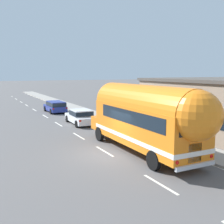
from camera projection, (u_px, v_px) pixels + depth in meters
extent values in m
plane|color=#565454|center=(110.00, 154.00, 16.20)|extent=(300.00, 300.00, 0.00)
cube|color=silver|center=(160.00, 184.00, 11.89)|extent=(0.14, 2.40, 0.01)
cube|color=silver|center=(104.00, 151.00, 16.85)|extent=(0.14, 2.40, 0.01)
cube|color=silver|center=(79.00, 136.00, 20.87)|extent=(0.14, 2.40, 0.01)
cube|color=silver|center=(58.00, 124.00, 25.67)|extent=(0.14, 2.40, 0.01)
cube|color=silver|center=(45.00, 116.00, 30.25)|extent=(0.14, 2.40, 0.01)
cube|color=silver|center=(34.00, 110.00, 35.37)|extent=(0.14, 2.40, 0.01)
cube|color=silver|center=(27.00, 105.00, 40.35)|extent=(0.14, 2.40, 0.01)
cube|color=silver|center=(21.00, 102.00, 44.78)|extent=(0.14, 2.40, 0.01)
cube|color=silver|center=(16.00, 99.00, 49.79)|extent=(0.14, 2.40, 0.01)
cube|color=silver|center=(12.00, 97.00, 54.64)|extent=(0.14, 2.40, 0.01)
cube|color=silver|center=(92.00, 119.00, 28.56)|extent=(0.12, 80.00, 0.01)
cube|color=gray|center=(111.00, 120.00, 27.32)|extent=(2.35, 90.00, 0.15)
cube|color=black|center=(219.00, 120.00, 17.37)|extent=(0.08, 16.69, 1.20)
cube|color=orange|center=(144.00, 125.00, 16.28)|extent=(2.57, 8.61, 2.30)
cylinder|color=orange|center=(144.00, 105.00, 16.12)|extent=(2.52, 8.51, 2.45)
sphere|color=orange|center=(196.00, 116.00, 12.37)|extent=(2.40, 2.40, 2.40)
cube|color=orange|center=(108.00, 122.00, 20.75)|extent=(2.27, 1.32, 0.95)
cube|color=white|center=(144.00, 135.00, 16.38)|extent=(2.61, 8.65, 0.24)
cube|color=black|center=(147.00, 115.00, 15.93)|extent=(2.59, 6.81, 0.76)
cube|color=black|center=(196.00, 126.00, 12.43)|extent=(2.00, 0.10, 0.84)
cube|color=white|center=(195.00, 153.00, 12.60)|extent=(0.80, 0.07, 0.90)
cube|color=silver|center=(195.00, 166.00, 12.61)|extent=(2.34, 0.16, 0.20)
sphere|color=red|center=(177.00, 162.00, 12.17)|extent=(0.20, 0.20, 0.20)
sphere|color=red|center=(211.00, 156.00, 13.11)|extent=(0.20, 0.20, 0.20)
cube|color=black|center=(111.00, 106.00, 20.03)|extent=(2.14, 0.12, 0.96)
cube|color=silver|center=(104.00, 122.00, 21.38)|extent=(0.90, 0.11, 0.56)
cylinder|color=black|center=(100.00, 134.00, 19.38)|extent=(0.27, 1.00, 1.00)
cylinder|color=black|center=(128.00, 131.00, 20.43)|extent=(0.27, 1.00, 1.00)
cylinder|color=black|center=(154.00, 160.00, 13.56)|extent=(0.27, 1.00, 1.00)
cylinder|color=black|center=(190.00, 154.00, 14.61)|extent=(0.27, 1.00, 1.00)
cube|color=white|center=(81.00, 118.00, 25.77)|extent=(2.02, 4.55, 0.60)
cube|color=white|center=(81.00, 113.00, 25.57)|extent=(1.73, 2.19, 0.55)
cube|color=black|center=(81.00, 113.00, 25.58)|extent=(1.79, 2.24, 0.43)
cube|color=red|center=(80.00, 121.00, 23.39)|extent=(0.20, 0.05, 0.14)
cube|color=red|center=(98.00, 120.00, 24.06)|extent=(0.20, 0.05, 0.14)
cylinder|color=black|center=(67.00, 119.00, 26.81)|extent=(0.22, 0.65, 0.64)
cylinder|color=black|center=(84.00, 117.00, 27.55)|extent=(0.22, 0.65, 0.64)
cylinder|color=black|center=(77.00, 124.00, 24.04)|extent=(0.22, 0.65, 0.64)
cylinder|color=black|center=(95.00, 122.00, 24.79)|extent=(0.22, 0.65, 0.64)
cube|color=navy|center=(55.00, 108.00, 33.34)|extent=(1.85, 4.23, 0.60)
cube|color=navy|center=(56.00, 104.00, 32.85)|extent=(1.64, 2.98, 0.55)
cube|color=black|center=(56.00, 104.00, 32.85)|extent=(1.70, 3.02, 0.43)
cube|color=red|center=(53.00, 109.00, 31.10)|extent=(0.20, 0.04, 0.14)
cube|color=red|center=(67.00, 108.00, 31.82)|extent=(0.20, 0.04, 0.14)
cylinder|color=black|center=(45.00, 109.00, 34.21)|extent=(0.20, 0.64, 0.64)
cylinder|color=black|center=(59.00, 108.00, 35.01)|extent=(0.20, 0.64, 0.64)
cylinder|color=black|center=(51.00, 111.00, 31.74)|extent=(0.20, 0.64, 0.64)
cylinder|color=black|center=(65.00, 110.00, 32.54)|extent=(0.20, 0.64, 0.64)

